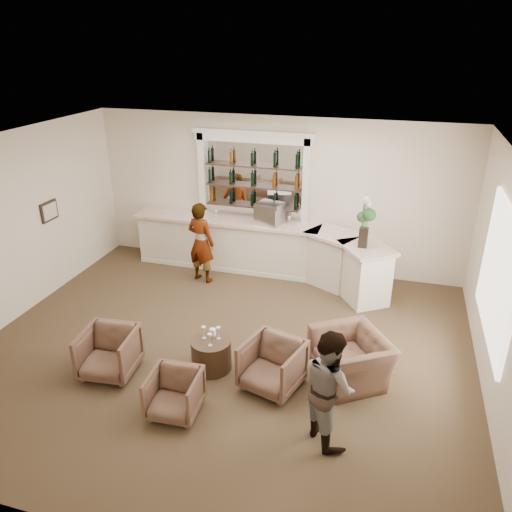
% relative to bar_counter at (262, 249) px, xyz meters
% --- Properties ---
extents(ground, '(8.00, 8.00, 0.00)m').
position_rel_bar_counter_xyz_m(ground, '(0.16, -3.00, -0.57)').
color(ground, '#4C3B26').
rests_on(ground, ground).
extents(room_shell, '(8.04, 7.02, 3.32)m').
position_rel_bar_counter_xyz_m(room_shell, '(0.33, -2.29, 1.77)').
color(room_shell, beige).
rests_on(room_shell, ground).
extents(bar_counter, '(5.72, 1.80, 1.14)m').
position_rel_bar_counter_xyz_m(bar_counter, '(0.00, 0.00, 0.00)').
color(bar_counter, white).
rests_on(bar_counter, ground).
extents(back_bar_alcove, '(2.64, 0.25, 3.00)m').
position_rel_bar_counter_xyz_m(back_bar_alcove, '(-0.34, 0.41, 1.46)').
color(back_bar_alcove, white).
rests_on(back_bar_alcove, ground).
extents(cocktail_table, '(0.63, 0.63, 0.50)m').
position_rel_bar_counter_xyz_m(cocktail_table, '(0.16, -3.50, -0.32)').
color(cocktail_table, '#472E1E').
rests_on(cocktail_table, ground).
extents(sommelier, '(0.71, 0.57, 1.71)m').
position_rel_bar_counter_xyz_m(sommelier, '(-1.13, -0.68, 0.28)').
color(sommelier, gray).
rests_on(sommelier, ground).
extents(guest, '(0.95, 0.97, 1.58)m').
position_rel_bar_counter_xyz_m(guest, '(2.10, -4.45, 0.22)').
color(guest, gray).
rests_on(guest, ground).
extents(armchair_left, '(0.87, 0.89, 0.74)m').
position_rel_bar_counter_xyz_m(armchair_left, '(-1.29, -4.05, -0.20)').
color(armchair_left, brown).
rests_on(armchair_left, ground).
extents(armchair_center, '(0.72, 0.73, 0.63)m').
position_rel_bar_counter_xyz_m(armchair_center, '(0.04, -4.59, -0.26)').
color(armchair_center, brown).
rests_on(armchair_center, ground).
extents(armchair_right, '(0.99, 1.01, 0.75)m').
position_rel_bar_counter_xyz_m(armchair_right, '(1.18, -3.67, -0.20)').
color(armchair_right, brown).
rests_on(armchair_right, ground).
extents(armchair_far, '(1.43, 1.46, 0.72)m').
position_rel_bar_counter_xyz_m(armchair_far, '(2.25, -3.14, -0.21)').
color(armchair_far, brown).
rests_on(armchair_far, ground).
extents(espresso_machine, '(0.62, 0.56, 0.46)m').
position_rel_bar_counter_xyz_m(espresso_machine, '(0.13, 0.07, 0.79)').
color(espresso_machine, '#ADADB1').
rests_on(espresso_machine, bar_counter).
extents(flower_vase, '(0.26, 0.26, 0.98)m').
position_rel_bar_counter_xyz_m(flower_vase, '(2.13, -0.64, 1.12)').
color(flower_vase, black).
rests_on(flower_vase, bar_counter).
extents(wine_glass_bar_left, '(0.07, 0.07, 0.21)m').
position_rel_bar_counter_xyz_m(wine_glass_bar_left, '(-1.05, 0.02, 0.67)').
color(wine_glass_bar_left, white).
rests_on(wine_glass_bar_left, bar_counter).
extents(wine_glass_bar_right, '(0.07, 0.07, 0.21)m').
position_rel_bar_counter_xyz_m(wine_glass_bar_right, '(0.56, 0.04, 0.67)').
color(wine_glass_bar_right, white).
rests_on(wine_glass_bar_right, bar_counter).
extents(wine_glass_tbl_a, '(0.07, 0.07, 0.21)m').
position_rel_bar_counter_xyz_m(wine_glass_tbl_a, '(0.04, -3.47, 0.03)').
color(wine_glass_tbl_a, white).
rests_on(wine_glass_tbl_a, cocktail_table).
extents(wine_glass_tbl_b, '(0.07, 0.07, 0.21)m').
position_rel_bar_counter_xyz_m(wine_glass_tbl_b, '(0.26, -3.42, 0.03)').
color(wine_glass_tbl_b, white).
rests_on(wine_glass_tbl_b, cocktail_table).
extents(wine_glass_tbl_c, '(0.07, 0.07, 0.21)m').
position_rel_bar_counter_xyz_m(wine_glass_tbl_c, '(0.20, -3.63, 0.03)').
color(wine_glass_tbl_c, white).
rests_on(wine_glass_tbl_c, cocktail_table).
extents(napkin_holder, '(0.08, 0.08, 0.12)m').
position_rel_bar_counter_xyz_m(napkin_holder, '(0.14, -3.36, -0.01)').
color(napkin_holder, white).
rests_on(napkin_holder, cocktail_table).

